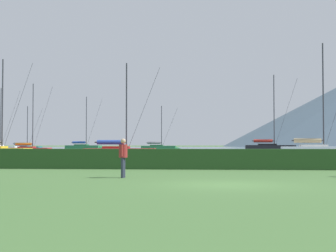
{
  "coord_description": "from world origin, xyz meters",
  "views": [
    {
      "loc": [
        -0.5,
        -17.63,
        1.41
      ],
      "look_at": [
        -7.0,
        57.46,
        4.14
      ],
      "focal_mm": 53.89,
      "sensor_mm": 36.0,
      "label": 1
    }
  ],
  "objects_px": {
    "sailboat_slip_2": "(30,150)",
    "sailboat_slip_6": "(25,148)",
    "sailboat_slip_1": "(319,151)",
    "person_standing_walker": "(123,155)",
    "sailboat_slip_11": "(271,148)",
    "sailboat_slip_4": "(84,147)",
    "sailboat_slip_10": "(121,153)",
    "sailboat_slip_12": "(159,148)"
  },
  "relations": [
    {
      "from": "sailboat_slip_10",
      "to": "sailboat_slip_12",
      "type": "height_order",
      "value": "sailboat_slip_12"
    },
    {
      "from": "sailboat_slip_1",
      "to": "sailboat_slip_12",
      "type": "relative_size",
      "value": 1.32
    },
    {
      "from": "sailboat_slip_10",
      "to": "person_standing_walker",
      "type": "xyz_separation_m",
      "value": [
        4.59,
        -24.99,
        0.35
      ]
    },
    {
      "from": "sailboat_slip_11",
      "to": "sailboat_slip_1",
      "type": "bearing_deg",
      "value": -84.65
    },
    {
      "from": "sailboat_slip_1",
      "to": "sailboat_slip_6",
      "type": "distance_m",
      "value": 60.72
    },
    {
      "from": "sailboat_slip_2",
      "to": "sailboat_slip_10",
      "type": "bearing_deg",
      "value": -51.87
    },
    {
      "from": "sailboat_slip_4",
      "to": "sailboat_slip_1",
      "type": "bearing_deg",
      "value": -47.46
    },
    {
      "from": "sailboat_slip_2",
      "to": "sailboat_slip_6",
      "type": "relative_size",
      "value": 1.14
    },
    {
      "from": "sailboat_slip_6",
      "to": "sailboat_slip_12",
      "type": "bearing_deg",
      "value": 17.99
    },
    {
      "from": "sailboat_slip_1",
      "to": "sailboat_slip_11",
      "type": "bearing_deg",
      "value": 94.83
    },
    {
      "from": "sailboat_slip_12",
      "to": "sailboat_slip_6",
      "type": "bearing_deg",
      "value": -161.89
    },
    {
      "from": "sailboat_slip_10",
      "to": "person_standing_walker",
      "type": "height_order",
      "value": "sailboat_slip_10"
    },
    {
      "from": "sailboat_slip_2",
      "to": "sailboat_slip_6",
      "type": "distance_m",
      "value": 27.35
    },
    {
      "from": "sailboat_slip_6",
      "to": "sailboat_slip_4",
      "type": "bearing_deg",
      "value": 56.48
    },
    {
      "from": "person_standing_walker",
      "to": "sailboat_slip_10",
      "type": "bearing_deg",
      "value": 105.83
    },
    {
      "from": "sailboat_slip_2",
      "to": "sailboat_slip_4",
      "type": "relative_size",
      "value": 0.85
    },
    {
      "from": "sailboat_slip_2",
      "to": "sailboat_slip_12",
      "type": "relative_size",
      "value": 1.07
    },
    {
      "from": "sailboat_slip_1",
      "to": "sailboat_slip_2",
      "type": "xyz_separation_m",
      "value": [
        -36.27,
        13.63,
        -0.14
      ]
    },
    {
      "from": "sailboat_slip_11",
      "to": "sailboat_slip_12",
      "type": "relative_size",
      "value": 1.4
    },
    {
      "from": "sailboat_slip_1",
      "to": "sailboat_slip_6",
      "type": "height_order",
      "value": "sailboat_slip_1"
    },
    {
      "from": "sailboat_slip_1",
      "to": "sailboat_slip_4",
      "type": "height_order",
      "value": "sailboat_slip_1"
    },
    {
      "from": "sailboat_slip_1",
      "to": "person_standing_walker",
      "type": "relative_size",
      "value": 7.33
    },
    {
      "from": "sailboat_slip_1",
      "to": "sailboat_slip_6",
      "type": "xyz_separation_m",
      "value": [
        -46.58,
        38.96,
        -0.13
      ]
    },
    {
      "from": "sailboat_slip_6",
      "to": "sailboat_slip_12",
      "type": "relative_size",
      "value": 0.94
    },
    {
      "from": "sailboat_slip_10",
      "to": "sailboat_slip_2",
      "type": "bearing_deg",
      "value": 123.68
    },
    {
      "from": "sailboat_slip_2",
      "to": "sailboat_slip_11",
      "type": "distance_m",
      "value": 38.37
    },
    {
      "from": "sailboat_slip_4",
      "to": "sailboat_slip_10",
      "type": "bearing_deg",
      "value": -66.61
    },
    {
      "from": "sailboat_slip_6",
      "to": "sailboat_slip_12",
      "type": "distance_m",
      "value": 26.11
    },
    {
      "from": "sailboat_slip_2",
      "to": "sailboat_slip_4",
      "type": "height_order",
      "value": "sailboat_slip_4"
    },
    {
      "from": "sailboat_slip_12",
      "to": "sailboat_slip_2",
      "type": "bearing_deg",
      "value": -113.51
    },
    {
      "from": "sailboat_slip_1",
      "to": "sailboat_slip_2",
      "type": "distance_m",
      "value": 38.75
    },
    {
      "from": "sailboat_slip_4",
      "to": "sailboat_slip_10",
      "type": "height_order",
      "value": "sailboat_slip_4"
    },
    {
      "from": "person_standing_walker",
      "to": "sailboat_slip_2",
      "type": "bearing_deg",
      "value": 119.97
    },
    {
      "from": "sailboat_slip_10",
      "to": "sailboat_slip_12",
      "type": "bearing_deg",
      "value": 88.4
    },
    {
      "from": "sailboat_slip_11",
      "to": "sailboat_slip_6",
      "type": "bearing_deg",
      "value": 171.07
    },
    {
      "from": "sailboat_slip_1",
      "to": "person_standing_walker",
      "type": "height_order",
      "value": "sailboat_slip_1"
    },
    {
      "from": "sailboat_slip_11",
      "to": "person_standing_walker",
      "type": "xyz_separation_m",
      "value": [
        -13.42,
        -62.98,
        0.19
      ]
    },
    {
      "from": "sailboat_slip_1",
      "to": "sailboat_slip_11",
      "type": "distance_m",
      "value": 29.91
    },
    {
      "from": "sailboat_slip_2",
      "to": "sailboat_slip_12",
      "type": "bearing_deg",
      "value": 67.09
    },
    {
      "from": "sailboat_slip_12",
      "to": "sailboat_slip_4",
      "type": "bearing_deg",
      "value": 165.3
    },
    {
      "from": "sailboat_slip_1",
      "to": "sailboat_slip_10",
      "type": "distance_m",
      "value": 21.14
    },
    {
      "from": "sailboat_slip_2",
      "to": "sailboat_slip_10",
      "type": "height_order",
      "value": "sailboat_slip_2"
    }
  ]
}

